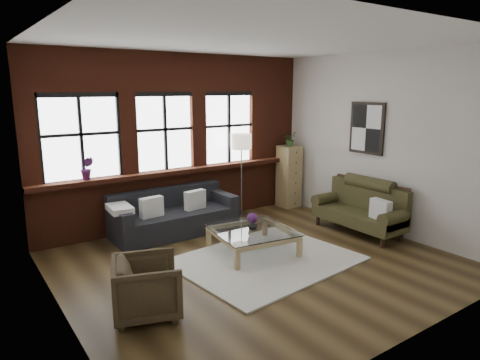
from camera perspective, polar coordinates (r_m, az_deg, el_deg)
floor at (r=6.55m, az=2.33°, el=-10.91°), size 5.50×5.50×0.00m
ceiling at (r=6.06m, az=2.60°, el=18.16°), size 5.50×5.50×0.00m
wall_back at (r=8.21m, az=-8.22°, el=5.28°), size 5.50×0.00×5.50m
wall_front at (r=4.42m, az=22.51°, el=-1.38°), size 5.50×0.00×5.50m
wall_left at (r=4.97m, az=-23.66°, el=-0.07°), size 0.00×5.00×5.00m
wall_right at (r=8.06m, az=18.26°, el=4.66°), size 0.00×5.00×5.00m
brick_backwall at (r=8.16m, az=-8.03°, el=5.24°), size 5.50×0.12×3.20m
sill_ledge at (r=8.16m, az=-7.63°, el=1.28°), size 5.50×0.30×0.08m
window_left at (r=7.52m, az=-20.46°, el=5.17°), size 1.38×0.10×1.50m
window_mid at (r=8.02m, az=-10.02°, el=6.14°), size 1.38×0.10×1.50m
window_right at (r=8.70m, az=-1.58°, el=6.77°), size 1.38×0.10×1.50m
wall_poster at (r=8.19m, az=16.57°, el=6.65°), size 0.05×0.74×0.94m
shag_rug at (r=6.61m, az=3.47°, el=-10.59°), size 2.73×2.24×0.03m
dark_sofa at (r=7.74m, az=-8.73°, el=-4.24°), size 2.21×0.89×0.80m
pillow_a at (r=7.41m, az=-11.72°, el=-3.55°), size 0.41×0.18×0.34m
pillow_b at (r=7.76m, az=-6.01°, el=-2.64°), size 0.42×0.20×0.34m
vintage_settee at (r=7.95m, az=15.51°, el=-3.65°), size 0.76×1.72×0.92m
pillow_settee at (r=7.55m, az=18.23°, el=-3.77°), size 0.18×0.39×0.34m
armchair at (r=5.13m, az=-12.30°, el=-13.78°), size 0.95×0.94×0.69m
coffee_table at (r=6.85m, az=1.67°, el=-8.16°), size 1.34×1.34×0.40m
vase at (r=6.76m, az=1.68°, el=-5.98°), size 0.17×0.17×0.16m
flowers at (r=6.72m, az=1.69°, el=-5.08°), size 0.17×0.17×0.17m
drawer_chest at (r=9.43m, az=6.53°, el=0.48°), size 0.41×0.41×1.34m
potted_plant_top at (r=9.30m, az=6.65°, el=5.47°), size 0.34×0.32×0.31m
floor_lamp at (r=8.60m, az=0.19°, el=1.09°), size 0.40×0.40×1.83m
sill_plant at (r=7.47m, az=-19.72°, el=1.47°), size 0.25×0.23×0.39m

